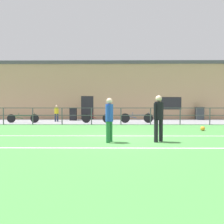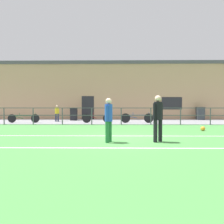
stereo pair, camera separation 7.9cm
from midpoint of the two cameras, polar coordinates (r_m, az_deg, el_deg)
The scene contains 15 objects.
ground at distance 9.20m, azimuth 3.21°, elevation -6.85°, with size 60.00×44.00×0.04m, color #478C42.
field_line_touchline at distance 9.87m, azimuth 3.02°, elevation -6.11°, with size 36.00×0.11×0.00m, color white.
field_line_hash at distance 7.22m, azimuth 3.97°, elevation -9.16°, with size 36.00×0.11×0.00m, color white.
pavement_strip at distance 17.64m, azimuth 1.92°, elevation -2.45°, with size 48.00×5.00×0.02m, color gray.
perimeter_fence at distance 15.10m, azimuth 2.15°, elevation -0.41°, with size 36.07×0.07×1.15m.
clubhouse_facade at distance 21.31m, azimuth 1.69°, elevation 5.44°, with size 28.00×2.56×5.28m.
player_goalkeeper at distance 8.40m, azimuth 11.55°, elevation -0.90°, with size 0.40×0.32×1.72m.
player_striker at distance 8.14m, azimuth -0.97°, elevation -1.35°, with size 0.28×0.42×1.62m.
soccer_ball_match at distance 12.62m, azimuth 21.99°, elevation -3.93°, with size 0.23×0.23×0.23m, color orange.
spectator_child at distance 17.93m, azimuth -14.13°, elevation -0.06°, with size 0.35×0.23×1.29m.
bicycle_parked_0 at distance 17.65m, azimuth -21.93°, elevation -1.49°, with size 2.36×0.04×0.73m.
bicycle_parked_1 at distance 16.36m, azimuth -4.11°, elevation -1.57°, with size 2.18×0.04×0.75m.
bicycle_parked_2 at distance 16.39m, azimuth 6.18°, elevation -1.51°, with size 2.39×0.04×0.78m.
trash_bin_0 at distance 20.87m, azimuth 21.35°, elevation -0.33°, with size 0.66×0.56×1.10m.
trash_bin_1 at distance 19.06m, azimuth -9.99°, elevation -0.48°, with size 0.58×0.50×1.07m.
Camera 1 is at (-0.47, -9.07, 1.41)m, focal length 35.80 mm.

